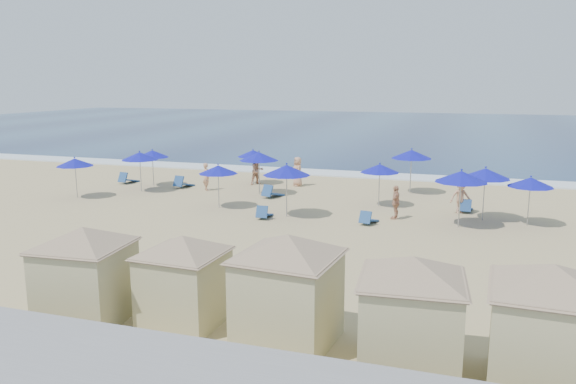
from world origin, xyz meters
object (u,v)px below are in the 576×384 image
object	(u,v)px
umbrella_9	(412,154)
beachgoer_4	(298,172)
umbrella_4	(253,153)
beachgoer_2	(396,202)
beachgoer_0	(206,177)
cabana_4	(550,312)
cabana_3	(412,299)
umbrella_0	(140,156)
umbrella_3	(218,170)
umbrella_2	(152,154)
umbrella_11	(485,173)
umbrella_1	(75,162)
umbrella_8	(461,177)
umbrella_10	(531,182)
cabana_0	(85,262)
beachgoer_1	(257,171)
umbrella_6	(287,170)
umbrella_5	(259,156)
cabana_1	(183,268)
cabana_2	(288,275)
umbrella_7	(380,168)
beachgoer_3	(461,197)
trash_bin	(276,260)

from	to	relation	value
umbrella_9	beachgoer_4	xyz separation A→B (m)	(-6.70, 0.21, -1.34)
umbrella_4	beachgoer_2	bearing A→B (deg)	-33.73
beachgoer_0	beachgoer_2	xyz separation A→B (m)	(11.32, -3.59, -0.02)
beachgoer_2	cabana_4	bearing A→B (deg)	27.36
cabana_3	umbrella_0	bearing A→B (deg)	136.78
umbrella_3	beachgoer_0	xyz separation A→B (m)	(-2.63, 3.96, -1.13)
umbrella_2	umbrella_11	size ratio (longest dim) A/B	0.90
umbrella_1	umbrella_11	size ratio (longest dim) A/B	0.90
umbrella_8	umbrella_10	world-z (taller)	umbrella_8
cabana_0	umbrella_3	bearing A→B (deg)	100.41
cabana_4	beachgoer_1	world-z (taller)	cabana_4
cabana_4	beachgoer_1	distance (m)	24.44
umbrella_8	beachgoer_1	distance (m)	13.89
umbrella_3	umbrella_0	bearing A→B (deg)	157.82
cabana_3	umbrella_8	bearing A→B (deg)	86.99
cabana_4	umbrella_6	size ratio (longest dim) A/B	1.87
cabana_4	umbrella_9	bearing A→B (deg)	103.46
umbrella_5	beachgoer_4	distance (m)	3.64
cabana_4	umbrella_3	size ratio (longest dim) A/B	2.13
umbrella_1	umbrella_6	size ratio (longest dim) A/B	0.88
beachgoer_1	umbrella_3	bearing A→B (deg)	-132.29
cabana_1	umbrella_10	bearing A→B (deg)	55.68
umbrella_9	cabana_2	bearing A→B (deg)	-92.37
umbrella_10	umbrella_11	distance (m)	1.90
cabana_0	beachgoer_0	world-z (taller)	cabana_0
umbrella_7	beachgoer_0	distance (m)	10.30
umbrella_8	umbrella_10	bearing A→B (deg)	23.45
umbrella_10	beachgoer_2	distance (m)	5.80
umbrella_5	umbrella_8	world-z (taller)	umbrella_8
beachgoer_3	umbrella_7	bearing A→B (deg)	151.11
cabana_2	umbrella_1	world-z (taller)	cabana_2
beachgoer_3	beachgoer_4	world-z (taller)	beachgoer_4
umbrella_8	beachgoer_4	distance (m)	11.98
umbrella_1	beachgoer_0	size ratio (longest dim) A/B	1.40
beachgoer_4	cabana_3	bearing A→B (deg)	-9.35
trash_bin	umbrella_5	bearing A→B (deg)	105.77
trash_bin	beachgoer_4	bearing A→B (deg)	96.93
umbrella_10	umbrella_11	world-z (taller)	umbrella_11
trash_bin	beachgoer_2	distance (m)	9.11
umbrella_3	umbrella_9	xyz separation A→B (m)	(8.68, 6.70, 0.30)
umbrella_6	umbrella_1	bearing A→B (deg)	177.18
umbrella_5	umbrella_10	size ratio (longest dim) A/B	1.12
umbrella_3	umbrella_6	bearing A→B (deg)	-11.05
trash_bin	umbrella_9	bearing A→B (deg)	71.99
umbrella_6	umbrella_9	bearing A→B (deg)	56.81
umbrella_5	umbrella_8	xyz separation A→B (m)	(10.76, -3.98, 0.07)
umbrella_2	umbrella_8	size ratio (longest dim) A/B	0.88
trash_bin	umbrella_5	size ratio (longest dim) A/B	0.34
beachgoer_1	beachgoer_4	xyz separation A→B (m)	(2.50, 0.30, 0.02)
trash_bin	umbrella_2	xyz separation A→B (m)	(-12.25, 12.55, 1.52)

